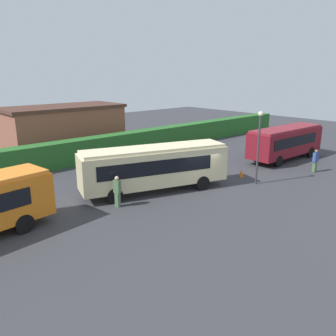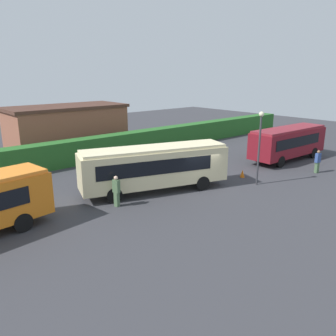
{
  "view_description": "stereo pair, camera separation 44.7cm",
  "coord_description": "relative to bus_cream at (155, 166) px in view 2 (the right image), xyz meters",
  "views": [
    {
      "loc": [
        -16.81,
        -15.43,
        7.91
      ],
      "look_at": [
        -1.59,
        1.3,
        1.56
      ],
      "focal_mm": 36.6,
      "sensor_mm": 36.0,
      "label": 1
    },
    {
      "loc": [
        -16.48,
        -15.73,
        7.91
      ],
      "look_at": [
        -1.59,
        1.3,
        1.56
      ],
      "focal_mm": 36.6,
      "sensor_mm": 36.0,
      "label": 2
    }
  ],
  "objects": [
    {
      "name": "person_left",
      "position": [
        -3.51,
        -0.63,
        -0.76
      ],
      "size": [
        0.35,
        0.48,
        1.94
      ],
      "rotation": [
        0.0,
        0.0,
        0.23
      ],
      "color": "#4C6B47",
      "rests_on": "ground_plane"
    },
    {
      "name": "ground_plane",
      "position": [
        2.48,
        -1.64,
        -1.8
      ],
      "size": [
        83.97,
        83.97,
        0.0
      ],
      "primitive_type": "plane",
      "color": "#38383D"
    },
    {
      "name": "bus_cream",
      "position": [
        0.0,
        0.0,
        0.0
      ],
      "size": [
        10.28,
        5.39,
        3.11
      ],
      "rotation": [
        0.0,
        0.0,
        -0.32
      ],
      "color": "beige",
      "rests_on": "ground_plane"
    },
    {
      "name": "bus_maroon",
      "position": [
        14.7,
        -1.36,
        -0.05
      ],
      "size": [
        8.92,
        2.81,
        3.01
      ],
      "rotation": [
        0.0,
        0.0,
        -0.04
      ],
      "color": "maroon",
      "rests_on": "ground_plane"
    },
    {
      "name": "lamppost",
      "position": [
        6.49,
        -3.76,
        1.53
      ],
      "size": [
        0.36,
        0.36,
        5.29
      ],
      "color": "#38383D",
      "rests_on": "ground_plane"
    },
    {
      "name": "hedge_row",
      "position": [
        2.48,
        10.25,
        -0.7
      ],
      "size": [
        53.98,
        1.56,
        2.18
      ],
      "primitive_type": "cube",
      "color": "#286426",
      "rests_on": "ground_plane"
    },
    {
      "name": "person_center",
      "position": [
        12.71,
        -5.19,
        -0.81
      ],
      "size": [
        0.5,
        0.31,
        1.86
      ],
      "rotation": [
        0.0,
        0.0,
        4.61
      ],
      "color": "#4C6B47",
      "rests_on": "ground_plane"
    },
    {
      "name": "traffic_cone",
      "position": [
        7.15,
        -1.99,
        -1.5
      ],
      "size": [
        0.36,
        0.36,
        0.6
      ],
      "primitive_type": "cone",
      "color": "orange",
      "rests_on": "ground_plane"
    },
    {
      "name": "person_right",
      "position": [
        15.37,
        1.69,
        -0.84
      ],
      "size": [
        0.44,
        0.54,
        1.81
      ],
      "rotation": [
        0.0,
        0.0,
        5.83
      ],
      "color": "#334C8C",
      "rests_on": "ground_plane"
    },
    {
      "name": "depot_building",
      "position": [
        0.95,
        15.19,
        0.57
      ],
      "size": [
        11.57,
        5.49,
        4.72
      ],
      "color": "brown",
      "rests_on": "ground_plane"
    }
  ]
}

